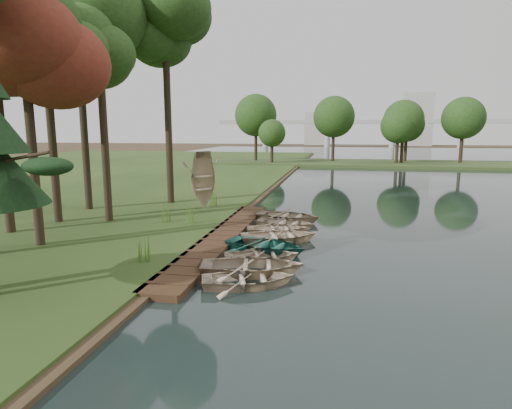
% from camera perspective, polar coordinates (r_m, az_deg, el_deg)
% --- Properties ---
extents(ground, '(300.00, 300.00, 0.00)m').
position_cam_1_polar(ground, '(21.15, -0.34, -5.05)').
color(ground, '#3D2F1D').
extents(boardwalk, '(1.60, 16.00, 0.30)m').
position_cam_1_polar(boardwalk, '(21.47, -4.54, -4.43)').
color(boardwalk, '#382415').
rests_on(boardwalk, ground).
extents(peninsula, '(50.00, 14.00, 0.45)m').
position_cam_1_polar(peninsula, '(70.34, 14.27, 5.33)').
color(peninsula, '#33461F').
rests_on(peninsula, ground).
extents(far_trees, '(45.60, 5.60, 8.80)m').
position_cam_1_polar(far_trees, '(70.04, 11.72, 10.49)').
color(far_trees, black).
rests_on(far_trees, peninsula).
extents(bridge, '(95.90, 4.00, 8.60)m').
position_cam_1_polar(bridge, '(140.29, 14.62, 10.25)').
color(bridge, '#A5A5A0').
rests_on(bridge, ground).
extents(building_a, '(10.00, 8.00, 18.00)m').
position_cam_1_polar(building_a, '(162.17, 20.57, 10.54)').
color(building_a, '#A5A5A0').
rests_on(building_a, ground).
extents(building_b, '(8.00, 8.00, 12.00)m').
position_cam_1_polar(building_b, '(165.28, 7.99, 10.00)').
color(building_b, '#A5A5A0').
rests_on(building_b, ground).
extents(rowboat_0, '(3.89, 3.30, 0.69)m').
position_cam_1_polar(rowboat_0, '(15.16, -1.05, -9.61)').
color(rowboat_0, tan).
rests_on(rowboat_0, water).
extents(rowboat_1, '(4.42, 3.54, 0.82)m').
position_cam_1_polar(rowboat_1, '(16.33, -0.55, -7.92)').
color(rowboat_1, tan).
rests_on(rowboat_1, water).
extents(rowboat_2, '(3.71, 3.12, 0.66)m').
position_cam_1_polar(rowboat_2, '(17.86, 0.76, -6.61)').
color(rowboat_2, tan).
rests_on(rowboat_2, water).
extents(rowboat_3, '(4.39, 3.69, 0.78)m').
position_cam_1_polar(rowboat_3, '(19.24, 1.27, -5.21)').
color(rowboat_3, '#2B7766').
rests_on(rowboat_3, water).
extents(rowboat_4, '(4.45, 3.81, 0.78)m').
position_cam_1_polar(rowboat_4, '(20.90, 3.09, -4.00)').
color(rowboat_4, tan).
rests_on(rowboat_4, water).
extents(rowboat_5, '(3.68, 3.02, 0.67)m').
position_cam_1_polar(rowboat_5, '(22.60, 2.81, -3.08)').
color(rowboat_5, tan).
rests_on(rowboat_5, water).
extents(rowboat_6, '(3.80, 3.06, 0.70)m').
position_cam_1_polar(rowboat_6, '(24.02, 3.90, -2.27)').
color(rowboat_6, tan).
rests_on(rowboat_6, water).
extents(rowboat_7, '(4.38, 3.53, 0.80)m').
position_cam_1_polar(rowboat_7, '(25.66, 4.24, -1.37)').
color(rowboat_7, tan).
rests_on(rowboat_7, water).
extents(stored_rowboat, '(4.66, 4.48, 0.79)m').
position_cam_1_polar(stored_rowboat, '(28.49, -7.03, 0.20)').
color(stored_rowboat, tan).
rests_on(stored_rowboat, bank).
extents(tree_2, '(4.60, 4.60, 10.06)m').
position_cam_1_polar(tree_2, '(21.49, -28.49, 16.46)').
color(tree_2, black).
rests_on(tree_2, bank).
extents(tree_3, '(4.49, 4.49, 11.99)m').
position_cam_1_polar(tree_3, '(26.86, -26.43, 19.21)').
color(tree_3, black).
rests_on(tree_3, bank).
extents(tree_4, '(4.77, 4.77, 11.38)m').
position_cam_1_polar(tree_4, '(25.97, -20.17, 18.43)').
color(tree_4, black).
rests_on(tree_4, bank).
extents(tree_5, '(5.80, 5.80, 13.19)m').
position_cam_1_polar(tree_5, '(30.55, -22.65, 19.54)').
color(tree_5, black).
rests_on(tree_5, bank).
extents(tree_6, '(4.56, 4.56, 13.83)m').
position_cam_1_polar(tree_6, '(31.73, -12.03, 21.59)').
color(tree_6, black).
rests_on(tree_6, bank).
extents(reeds_0, '(0.60, 0.60, 0.93)m').
position_cam_1_polar(reeds_0, '(17.67, -14.77, -5.83)').
color(reeds_0, '#3F661E').
rests_on(reeds_0, bank).
extents(reeds_1, '(0.60, 0.60, 1.14)m').
position_cam_1_polar(reeds_1, '(23.95, -8.90, -1.26)').
color(reeds_1, '#3F661E').
rests_on(reeds_1, bank).
extents(reeds_2, '(0.60, 0.60, 1.08)m').
position_cam_1_polar(reeds_2, '(24.74, -11.98, -1.07)').
color(reeds_2, '#3F661E').
rests_on(reeds_2, bank).
extents(reeds_3, '(0.60, 0.60, 1.13)m').
position_cam_1_polar(reeds_3, '(29.66, -5.65, 0.95)').
color(reeds_3, '#3F661E').
rests_on(reeds_3, bank).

